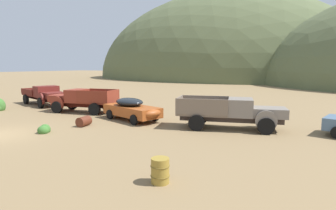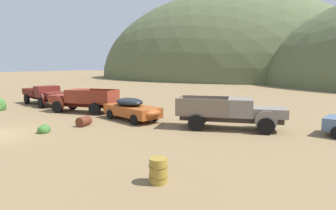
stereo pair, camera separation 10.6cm
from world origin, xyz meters
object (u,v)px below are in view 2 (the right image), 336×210
at_px(truck_oxblood, 47,95).
at_px(truck_primer_gray, 237,113).
at_px(car_oxide_orange, 133,109).
at_px(oil_drum_by_truck, 158,171).
at_px(truck_rust_red, 79,100).
at_px(oil_drum_foreground, 84,121).

bearing_deg(truck_oxblood, truck_primer_gray, 12.36).
relative_size(car_oxide_orange, oil_drum_by_truck, 6.07).
height_order(truck_oxblood, truck_rust_red, truck_rust_red).
bearing_deg(car_oxide_orange, truck_oxblood, -173.16).
bearing_deg(car_oxide_orange, truck_rust_red, -170.35).
height_order(truck_primer_gray, oil_drum_by_truck, truck_primer_gray).
bearing_deg(oil_drum_foreground, oil_drum_by_truck, -30.37).
relative_size(car_oxide_orange, oil_drum_foreground, 5.17).
bearing_deg(oil_drum_foreground, truck_oxblood, 153.59).
height_order(truck_rust_red, oil_drum_by_truck, truck_rust_red).
height_order(oil_drum_by_truck, oil_drum_foreground, oil_drum_by_truck).
distance_m(truck_oxblood, oil_drum_foreground, 11.48).
distance_m(car_oxide_orange, oil_drum_foreground, 3.53).
xyz_separation_m(truck_primer_gray, oil_drum_foreground, (-8.81, -3.94, -0.71)).
relative_size(truck_oxblood, truck_primer_gray, 0.99).
relative_size(truck_primer_gray, oil_drum_foreground, 6.71).
bearing_deg(truck_oxblood, oil_drum_by_truck, -12.44).
distance_m(truck_rust_red, car_oxide_orange, 6.14).
xyz_separation_m(truck_rust_red, truck_primer_gray, (13.28, 0.12, 0.01)).
distance_m(truck_primer_gray, oil_drum_by_truck, 9.12).
bearing_deg(oil_drum_foreground, truck_rust_red, 139.51).
bearing_deg(truck_oxblood, truck_rust_red, 3.35).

